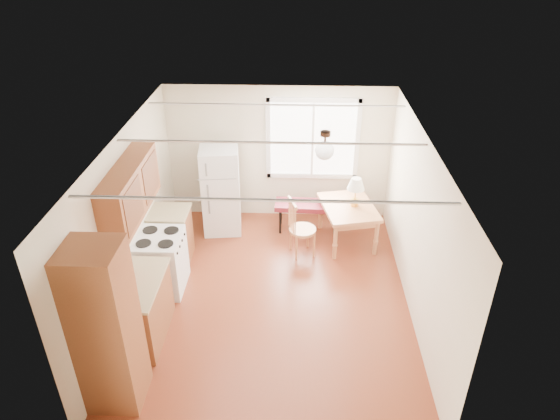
# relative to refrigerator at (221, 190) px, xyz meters

# --- Properties ---
(room_shell) EXTENTS (4.60, 5.60, 2.62)m
(room_shell) POSITION_rel_refrigerator_xyz_m (1.00, -1.92, 0.46)
(room_shell) COLOR #5A2112
(room_shell) RESTS_ON ground
(kitchen_run) EXTENTS (0.65, 3.40, 2.20)m
(kitchen_run) POSITION_rel_refrigerator_xyz_m (-0.72, -2.55, 0.05)
(kitchen_run) COLOR brown
(kitchen_run) RESTS_ON ground
(window_unit) EXTENTS (1.64, 0.05, 1.51)m
(window_unit) POSITION_rel_refrigerator_xyz_m (1.60, 0.56, 0.76)
(window_unit) COLOR white
(window_unit) RESTS_ON room_shell
(pendant_light) EXTENTS (0.26, 0.26, 0.40)m
(pendant_light) POSITION_rel_refrigerator_xyz_m (1.70, -1.52, 1.44)
(pendant_light) COLOR #311F15
(pendant_light) RESTS_ON room_shell
(refrigerator) EXTENTS (0.72, 0.72, 1.59)m
(refrigerator) POSITION_rel_refrigerator_xyz_m (0.00, 0.00, 0.00)
(refrigerator) COLOR white
(refrigerator) RESTS_ON ground
(bench) EXTENTS (1.18, 0.48, 0.54)m
(bench) POSITION_rel_refrigerator_xyz_m (1.54, 0.04, -0.32)
(bench) COLOR maroon
(bench) RESTS_ON ground
(dining_table) EXTENTS (1.06, 1.28, 0.70)m
(dining_table) POSITION_rel_refrigerator_xyz_m (2.22, -0.32, -0.19)
(dining_table) COLOR #B97447
(dining_table) RESTS_ON ground
(chair) EXTENTS (0.49, 0.49, 1.02)m
(chair) POSITION_rel_refrigerator_xyz_m (1.35, -0.77, -0.21)
(chair) COLOR #B97447
(chair) RESTS_ON ground
(table_lamp) EXTENTS (0.30, 0.30, 0.51)m
(table_lamp) POSITION_rel_refrigerator_xyz_m (2.32, -0.30, 0.28)
(table_lamp) COLOR gold
(table_lamp) RESTS_ON dining_table
(coffee_maker) EXTENTS (0.24, 0.28, 0.39)m
(coffee_maker) POSITION_rel_refrigerator_xyz_m (-0.72, -3.24, 0.25)
(coffee_maker) COLOR black
(coffee_maker) RESTS_ON kitchen_run
(kettle) EXTENTS (0.13, 0.13, 0.25)m
(kettle) POSITION_rel_refrigerator_xyz_m (-0.79, -2.73, 0.21)
(kettle) COLOR red
(kettle) RESTS_ON kitchen_run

